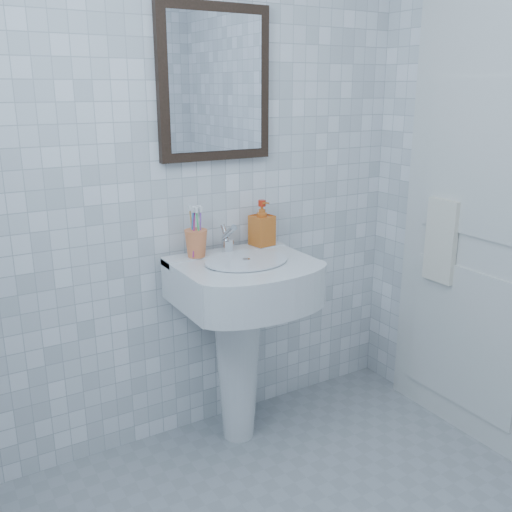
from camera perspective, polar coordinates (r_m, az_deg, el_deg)
wall_back at (r=2.41m, az=-7.49°, el=9.57°), size 2.20×0.02×2.50m
washbasin at (r=2.46m, az=-1.60°, el=-6.37°), size 0.56×0.41×0.86m
faucet at (r=2.44m, az=-2.84°, el=1.56°), size 0.05×0.12×0.13m
toothbrush_cup at (r=2.38m, az=-6.00°, el=1.28°), size 0.12×0.12×0.11m
soap_dispenser at (r=2.53m, az=0.60°, el=3.30°), size 0.10×0.11×0.20m
wall_mirror at (r=2.44m, az=-4.13°, el=16.82°), size 0.50×0.04×0.62m
bathroom_door at (r=2.60m, az=21.46°, el=3.50°), size 0.04×0.80×2.00m
towel_ring at (r=2.68m, az=18.63°, el=5.21°), size 0.01×0.18×0.18m
hand_towel at (r=2.70m, az=18.01°, el=1.44°), size 0.03×0.16×0.38m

